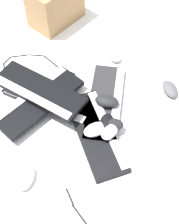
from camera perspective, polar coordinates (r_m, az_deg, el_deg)
ground_plane at (r=1.41m, az=0.62°, el=-2.38°), size 3.20×3.20×0.00m
keyboard_0 at (r=1.49m, az=-7.29°, el=2.59°), size 0.46×0.28×0.03m
keyboard_1 at (r=1.37m, az=1.19°, el=-3.80°), size 0.33×0.46×0.03m
keyboard_2 at (r=1.47m, az=2.99°, el=1.88°), size 0.16×0.44×0.03m
keyboard_3 at (r=1.45m, az=-9.20°, el=2.04°), size 0.38×0.44×0.03m
keyboard_4 at (r=1.45m, az=-9.25°, el=3.89°), size 0.46×0.32×0.03m
mouse_0 at (r=1.34m, az=1.14°, el=-3.21°), size 0.13×0.11×0.04m
mouse_1 at (r=1.35m, az=3.92°, el=-2.33°), size 0.12×0.08×0.04m
mouse_2 at (r=1.34m, az=3.72°, el=-3.25°), size 0.10×0.13×0.04m
mouse_3 at (r=1.43m, az=3.19°, el=2.03°), size 0.12×0.08×0.04m
mouse_4 at (r=1.67m, az=4.44°, el=10.35°), size 0.11×0.13×0.04m
mouse_5 at (r=1.29m, az=-11.54°, el=-11.76°), size 0.08×0.12×0.04m
mouse_6 at (r=1.35m, az=3.27°, el=-2.23°), size 0.07×0.11×0.04m
mouse_7 at (r=1.56m, az=14.52°, el=4.10°), size 0.10×0.13×0.04m
cable_1 at (r=1.67m, az=-10.55°, el=8.75°), size 0.39×0.20×0.01m
cardboard_box at (r=1.85m, az=-6.28°, el=19.15°), size 0.31×0.35×0.23m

